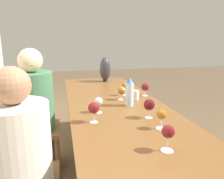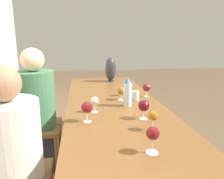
% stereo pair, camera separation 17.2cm
% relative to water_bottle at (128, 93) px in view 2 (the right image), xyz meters
% --- Properties ---
extents(ground_plane, '(14.00, 14.00, 0.00)m').
position_rel_water_bottle_xyz_m(ground_plane, '(0.15, 0.10, -0.85)').
color(ground_plane, brown).
extents(dining_table, '(2.50, 0.86, 0.73)m').
position_rel_water_bottle_xyz_m(dining_table, '(0.15, 0.10, -0.19)').
color(dining_table, brown).
rests_on(dining_table, ground_plane).
extents(water_bottle, '(0.07, 0.07, 0.25)m').
position_rel_water_bottle_xyz_m(water_bottle, '(0.00, 0.00, 0.00)').
color(water_bottle, silver).
rests_on(water_bottle, dining_table).
extents(water_tumbler, '(0.07, 0.07, 0.09)m').
position_rel_water_bottle_xyz_m(water_tumbler, '(0.18, -0.12, -0.08)').
color(water_tumbler, silver).
rests_on(water_tumbler, dining_table).
extents(vase, '(0.15, 0.15, 0.33)m').
position_rel_water_bottle_xyz_m(vase, '(1.13, -0.01, 0.05)').
color(vase, '#2D2D33').
rests_on(vase, dining_table).
extents(wine_glass_0, '(0.08, 0.08, 0.13)m').
position_rel_water_bottle_xyz_m(wine_glass_0, '(0.20, 0.02, -0.03)').
color(wine_glass_0, silver).
rests_on(wine_glass_0, dining_table).
extents(wine_glass_1, '(0.07, 0.07, 0.14)m').
position_rel_water_bottle_xyz_m(wine_glass_1, '(0.35, -0.06, -0.02)').
color(wine_glass_1, silver).
rests_on(wine_glass_1, dining_table).
extents(wine_glass_2, '(0.08, 0.08, 0.15)m').
position_rel_water_bottle_xyz_m(wine_glass_2, '(-0.33, -0.05, -0.02)').
color(wine_glass_2, silver).
rests_on(wine_glass_2, dining_table).
extents(wine_glass_3, '(0.07, 0.07, 0.15)m').
position_rel_water_bottle_xyz_m(wine_glass_3, '(-0.81, 0.04, -0.02)').
color(wine_glass_3, silver).
rests_on(wine_glass_3, dining_table).
extents(wine_glass_4, '(0.08, 0.08, 0.14)m').
position_rel_water_bottle_xyz_m(wine_glass_4, '(0.29, -0.26, -0.03)').
color(wine_glass_4, silver).
rests_on(wine_glass_4, dining_table).
extents(wine_glass_5, '(0.08, 0.08, 0.15)m').
position_rel_water_bottle_xyz_m(wine_glass_5, '(-0.32, 0.37, -0.02)').
color(wine_glass_5, silver).
rests_on(wine_glass_5, dining_table).
extents(wine_glass_6, '(0.07, 0.07, 0.13)m').
position_rel_water_bottle_xyz_m(wine_glass_6, '(-0.53, -0.05, -0.03)').
color(wine_glass_6, silver).
rests_on(wine_glass_6, dining_table).
extents(wine_glass_7, '(0.07, 0.07, 0.13)m').
position_rel_water_bottle_xyz_m(wine_glass_7, '(-0.12, 0.30, -0.03)').
color(wine_glass_7, silver).
rests_on(wine_glass_7, dining_table).
extents(chair_far, '(0.44, 0.44, 0.99)m').
position_rel_water_bottle_xyz_m(chair_far, '(0.33, 0.92, -0.33)').
color(chair_far, brown).
rests_on(chair_far, ground_plane).
extents(person_near, '(0.38, 0.38, 1.17)m').
position_rel_water_bottle_xyz_m(person_near, '(-0.53, 0.83, -0.23)').
color(person_near, '#2D2D38').
rests_on(person_near, ground_plane).
extents(person_far, '(0.37, 0.37, 1.23)m').
position_rel_water_bottle_xyz_m(person_far, '(0.33, 0.83, -0.20)').
color(person_far, '#2D2D38').
rests_on(person_far, ground_plane).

